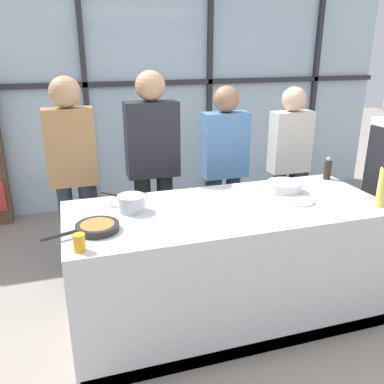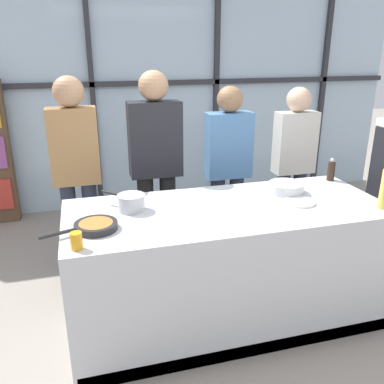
# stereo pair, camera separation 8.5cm
# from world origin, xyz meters

# --- Properties ---
(ground_plane) EXTENTS (18.00, 18.00, 0.00)m
(ground_plane) POSITION_xyz_m (0.00, 0.00, 0.00)
(ground_plane) COLOR gray
(back_window_wall) EXTENTS (6.40, 0.10, 2.80)m
(back_window_wall) POSITION_xyz_m (0.00, 2.61, 1.40)
(back_window_wall) COLOR silver
(back_window_wall) RESTS_ON ground_plane
(demo_island) EXTENTS (2.24, 0.92, 0.91)m
(demo_island) POSITION_xyz_m (-0.00, -0.00, 0.45)
(demo_island) COLOR silver
(demo_island) RESTS_ON ground_plane
(spectator_far_left) EXTENTS (0.39, 0.25, 1.75)m
(spectator_far_left) POSITION_xyz_m (-1.01, 0.92, 1.03)
(spectator_far_left) COLOR #232838
(spectator_far_left) RESTS_ON ground_plane
(spectator_center_left) EXTENTS (0.45, 0.25, 1.78)m
(spectator_center_left) POSITION_xyz_m (-0.34, 0.92, 1.02)
(spectator_center_left) COLOR black
(spectator_center_left) RESTS_ON ground_plane
(spectator_center_right) EXTENTS (0.41, 0.23, 1.64)m
(spectator_center_right) POSITION_xyz_m (0.34, 0.92, 0.94)
(spectator_center_right) COLOR #232838
(spectator_center_right) RESTS_ON ground_plane
(spectator_far_right) EXTENTS (0.39, 0.23, 1.62)m
(spectator_far_right) POSITION_xyz_m (1.01, 0.92, 0.93)
(spectator_far_right) COLOR #232838
(spectator_far_right) RESTS_ON ground_plane
(frying_pan) EXTENTS (0.46, 0.26, 0.04)m
(frying_pan) POSITION_xyz_m (-0.91, -0.13, 0.93)
(frying_pan) COLOR #232326
(frying_pan) RESTS_ON demo_island
(saucepan) EXTENTS (0.28, 0.28, 0.11)m
(saucepan) POSITION_xyz_m (-0.66, 0.13, 0.97)
(saucepan) COLOR silver
(saucepan) RESTS_ON demo_island
(white_plate) EXTENTS (0.22, 0.22, 0.01)m
(white_plate) POSITION_xyz_m (0.52, -0.06, 0.91)
(white_plate) COLOR white
(white_plate) RESTS_ON demo_island
(mixing_bowl) EXTENTS (0.27, 0.27, 0.08)m
(mixing_bowl) POSITION_xyz_m (0.53, 0.16, 0.95)
(mixing_bowl) COLOR silver
(mixing_bowl) RESTS_ON demo_island
(oil_bottle) EXTENTS (0.07, 0.07, 0.30)m
(oil_bottle) POSITION_xyz_m (1.02, -0.30, 1.05)
(oil_bottle) COLOR #E0CC4C
(oil_bottle) RESTS_ON demo_island
(pepper_grinder) EXTENTS (0.06, 0.06, 0.19)m
(pepper_grinder) POSITION_xyz_m (1.03, 0.34, 0.99)
(pepper_grinder) COLOR #332319
(pepper_grinder) RESTS_ON demo_island
(juice_glass_near) EXTENTS (0.07, 0.07, 0.10)m
(juice_glass_near) POSITION_xyz_m (-1.02, -0.36, 0.96)
(juice_glass_near) COLOR orange
(juice_glass_near) RESTS_ON demo_island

